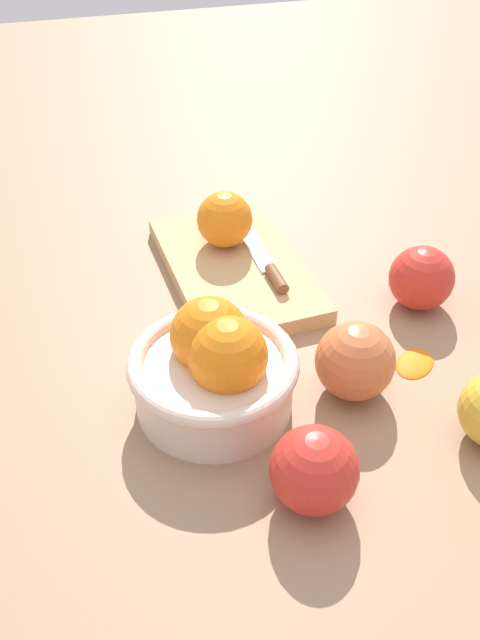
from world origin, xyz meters
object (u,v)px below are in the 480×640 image
object	(u,v)px
apple_back_left	(314,470)
apple_front_left_2	(355,361)
bowl	(215,368)
orange_on_board	(225,220)
knife	(267,264)
cutting_board	(235,268)
apple_front_center	(422,278)

from	to	relation	value
apple_back_left	apple_front_left_2	xyz separation A→B (m)	(0.11, -0.08, 0.00)
bowl	orange_on_board	world-z (taller)	bowl
apple_back_left	orange_on_board	bearing A→B (deg)	-2.50
knife	apple_back_left	xyz separation A→B (m)	(-0.31, 0.05, 0.01)
cutting_board	orange_on_board	distance (m)	0.06
orange_on_board	apple_front_left_2	size ratio (longest dim) A/B	0.87
bowl	apple_front_center	bearing A→B (deg)	-70.06
bowl	knife	distance (m)	0.21
bowl	apple_back_left	size ratio (longest dim) A/B	2.15
apple_front_center	apple_front_left_2	distance (m)	0.17
bowl	apple_back_left	xyz separation A→B (m)	(-0.13, -0.05, -0.01)
apple_front_center	apple_front_left_2	bearing A→B (deg)	131.78
knife	apple_front_center	world-z (taller)	apple_front_center
bowl	apple_front_left_2	distance (m)	0.14
bowl	cutting_board	bearing A→B (deg)	-19.41
apple_front_center	bowl	bearing A→B (deg)	109.94
cutting_board	apple_front_center	distance (m)	0.22
apple_front_left_2	apple_front_center	bearing A→B (deg)	-48.22
apple_back_left	apple_front_center	world-z (taller)	apple_back_left
bowl	cutting_board	world-z (taller)	bowl
apple_front_center	apple_front_left_2	world-z (taller)	apple_front_left_2
apple_front_center	knife	bearing A→B (deg)	61.20
cutting_board	apple_front_left_2	xyz separation A→B (m)	(-0.22, -0.06, 0.03)
orange_on_board	bowl	bearing A→B (deg)	164.14
cutting_board	apple_front_center	world-z (taller)	apple_front_center
cutting_board	apple_front_left_2	size ratio (longest dim) A/B	3.24
knife	bowl	bearing A→B (deg)	149.79
orange_on_board	apple_front_left_2	bearing A→B (deg)	-165.89
orange_on_board	knife	size ratio (longest dim) A/B	0.44
cutting_board	orange_on_board	xyz separation A→B (m)	(0.04, 0.00, 0.04)
apple_front_left_2	cutting_board	bearing A→B (deg)	16.17
orange_on_board	cutting_board	bearing A→B (deg)	-177.27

